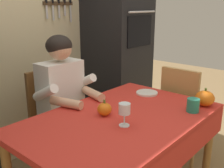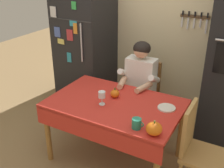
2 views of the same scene
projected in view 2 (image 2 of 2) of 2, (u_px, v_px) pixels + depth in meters
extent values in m
plane|color=#93754C|center=(111.00, 162.00, 3.16)|extent=(10.00, 10.00, 0.00)
cube|color=beige|center=(163.00, 26.00, 3.66)|extent=(3.70, 0.10, 2.60)
cube|color=#4C3823|center=(195.00, 16.00, 3.35)|extent=(0.36, 0.02, 0.04)
cube|color=silver|center=(182.00, 22.00, 3.44)|extent=(0.02, 0.01, 0.12)
cube|color=black|center=(183.00, 13.00, 3.39)|extent=(0.02, 0.01, 0.06)
cube|color=silver|center=(188.00, 23.00, 3.41)|extent=(0.02, 0.01, 0.14)
cube|color=black|center=(189.00, 14.00, 3.36)|extent=(0.02, 0.01, 0.06)
cube|color=silver|center=(194.00, 23.00, 3.38)|extent=(0.02, 0.01, 0.12)
cube|color=black|center=(195.00, 14.00, 3.33)|extent=(0.02, 0.01, 0.06)
cube|color=silver|center=(200.00, 23.00, 3.34)|extent=(0.02, 0.01, 0.10)
cube|color=black|center=(201.00, 15.00, 3.29)|extent=(0.02, 0.01, 0.06)
cube|color=silver|center=(206.00, 27.00, 3.32)|extent=(0.02, 0.01, 0.17)
cube|color=black|center=(208.00, 15.00, 3.26)|extent=(0.02, 0.01, 0.06)
cube|color=black|center=(86.00, 52.00, 3.96)|extent=(0.68, 0.68, 1.80)
cylinder|color=silver|center=(81.00, 43.00, 3.48)|extent=(0.02, 0.02, 0.50)
cube|color=#333335|center=(69.00, 20.00, 3.47)|extent=(0.67, 0.01, 0.01)
cube|color=teal|center=(69.00, 57.00, 3.69)|extent=(0.06, 0.01, 0.13)
cube|color=#E5D666|center=(61.00, 41.00, 3.66)|extent=(0.11, 0.02, 0.07)
cube|color=green|center=(74.00, 5.00, 3.34)|extent=(0.07, 0.01, 0.10)
cube|color=silver|center=(53.00, 12.00, 3.54)|extent=(0.10, 0.02, 0.14)
cube|color=#B73338|center=(70.00, 35.00, 3.55)|extent=(0.09, 0.01, 0.15)
cube|color=#4C66B7|center=(57.00, 32.00, 3.63)|extent=(0.09, 0.01, 0.13)
cube|color=orange|center=(75.00, 28.00, 3.46)|extent=(0.06, 0.01, 0.14)
cube|color=teal|center=(73.00, 24.00, 3.45)|extent=(0.10, 0.02, 0.07)
cylinder|color=#9E6B33|center=(48.00, 134.00, 3.06)|extent=(0.06, 0.06, 0.70)
cylinder|color=#9E6B33|center=(87.00, 104.00, 3.68)|extent=(0.06, 0.06, 0.70)
cylinder|color=#9E6B33|center=(181.00, 131.00, 3.12)|extent=(0.06, 0.06, 0.70)
cube|color=red|center=(115.00, 104.00, 2.93)|extent=(1.40, 0.90, 0.04)
cube|color=red|center=(93.00, 133.00, 2.63)|extent=(1.40, 0.01, 0.20)
cube|color=brown|center=(141.00, 101.00, 3.60)|extent=(0.40, 0.40, 0.04)
cube|color=brown|center=(147.00, 78.00, 3.63)|extent=(0.36, 0.04, 0.48)
cylinder|color=brown|center=(123.00, 118.00, 3.63)|extent=(0.04, 0.04, 0.41)
cylinder|color=brown|center=(134.00, 107.00, 3.90)|extent=(0.04, 0.04, 0.41)
cylinder|color=brown|center=(147.00, 125.00, 3.48)|extent=(0.04, 0.04, 0.41)
cylinder|color=brown|center=(157.00, 113.00, 3.75)|extent=(0.04, 0.04, 0.41)
cube|color=#38384C|center=(120.00, 138.00, 3.51)|extent=(0.10, 0.22, 0.08)
cube|color=#38384C|center=(135.00, 143.00, 3.42)|extent=(0.10, 0.22, 0.08)
cylinder|color=#38384C|center=(123.00, 123.00, 3.47)|extent=(0.09, 0.09, 0.38)
cylinder|color=#38384C|center=(137.00, 128.00, 3.39)|extent=(0.09, 0.09, 0.38)
cube|color=#38384C|center=(130.00, 100.00, 3.48)|extent=(0.12, 0.40, 0.11)
cube|color=#38384C|center=(143.00, 103.00, 3.40)|extent=(0.12, 0.40, 0.11)
cube|color=white|center=(141.00, 77.00, 3.41)|extent=(0.36, 0.20, 0.48)
cylinder|color=white|center=(124.00, 73.00, 3.43)|extent=(0.07, 0.26, 0.18)
cylinder|color=white|center=(154.00, 79.00, 3.25)|extent=(0.07, 0.26, 0.18)
cylinder|color=#D8A884|center=(122.00, 83.00, 3.29)|extent=(0.13, 0.27, 0.07)
cylinder|color=#D8A884|center=(144.00, 88.00, 3.17)|extent=(0.13, 0.27, 0.07)
sphere|color=#D8A884|center=(142.00, 50.00, 3.25)|extent=(0.19, 0.19, 0.19)
ellipsoid|color=black|center=(142.00, 48.00, 3.25)|extent=(0.21, 0.21, 0.17)
cube|color=tan|center=(204.00, 156.00, 2.60)|extent=(0.40, 0.40, 0.04)
cube|color=tan|center=(189.00, 128.00, 2.57)|extent=(0.04, 0.36, 0.48)
cylinder|color=tan|center=(188.00, 158.00, 2.91)|extent=(0.04, 0.04, 0.41)
cylinder|color=#237F66|center=(137.00, 123.00, 2.46)|extent=(0.09, 0.09, 0.10)
torus|color=#237F66|center=(141.00, 124.00, 2.44)|extent=(0.05, 0.01, 0.05)
cylinder|color=white|center=(102.00, 104.00, 2.88)|extent=(0.07, 0.07, 0.01)
cylinder|color=white|center=(102.00, 101.00, 2.86)|extent=(0.01, 0.01, 0.07)
cylinder|color=white|center=(102.00, 95.00, 2.83)|extent=(0.07, 0.07, 0.07)
ellipsoid|color=orange|center=(115.00, 94.00, 3.01)|extent=(0.10, 0.10, 0.09)
cylinder|color=#4C6023|center=(115.00, 89.00, 2.98)|extent=(0.02, 0.02, 0.02)
ellipsoid|color=orange|center=(154.00, 129.00, 2.37)|extent=(0.14, 0.14, 0.12)
cylinder|color=#4C6023|center=(155.00, 122.00, 2.34)|extent=(0.02, 0.02, 0.02)
cylinder|color=silver|center=(166.00, 108.00, 2.80)|extent=(0.18, 0.18, 0.02)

